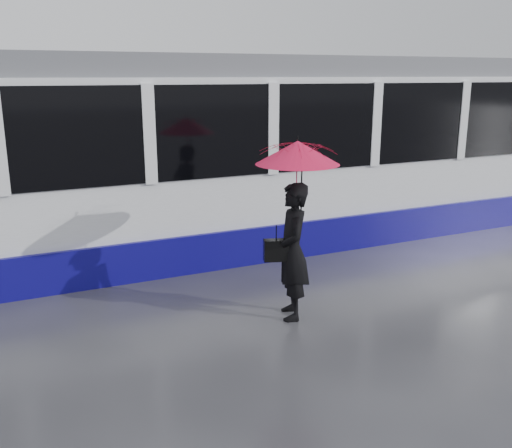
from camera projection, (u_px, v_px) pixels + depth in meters
ground at (204, 304)px, 7.78m from camera, size 90.00×90.00×0.00m
rails at (154, 253)px, 9.96m from camera, size 34.00×1.51×0.02m
tram at (35, 168)px, 8.80m from camera, size 26.00×2.56×3.35m
woman at (292, 252)px, 7.18m from camera, size 0.60×0.74×1.76m
umbrella at (297, 169)px, 6.94m from camera, size 1.31×1.31×1.19m
handbag at (276, 250)px, 7.10m from camera, size 0.34×0.23×0.45m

